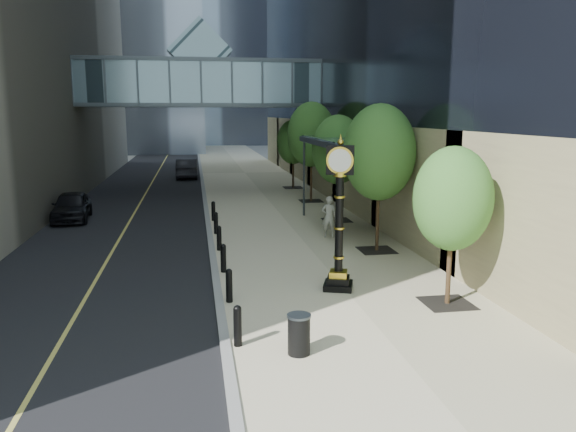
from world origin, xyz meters
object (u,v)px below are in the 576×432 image
Objects in this scene: pedestrian at (329,217)px; car_near at (72,206)px; trash_bin at (299,336)px; street_clock at (339,226)px; car_far at (187,168)px.

car_near is at bearing -13.17° from pedestrian.
pedestrian is at bearing -31.80° from car_near.
trash_bin is 0.21× the size of car_near.
pedestrian reaches higher than trash_bin.
pedestrian is 13.80m from car_near.
street_clock is 7.57m from pedestrian.
pedestrian is at bearing 97.45° from street_clock.
street_clock is at bearing -56.17° from car_near.
street_clock is 5.31m from trash_bin.
car_near is at bearing 146.98° from street_clock.
street_clock reaches higher than car_far.
car_far is at bearing 68.31° from car_near.
pedestrian is 0.37× the size of car_far.
trash_bin is 0.18× the size of car_far.
street_clock reaches higher than car_near.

